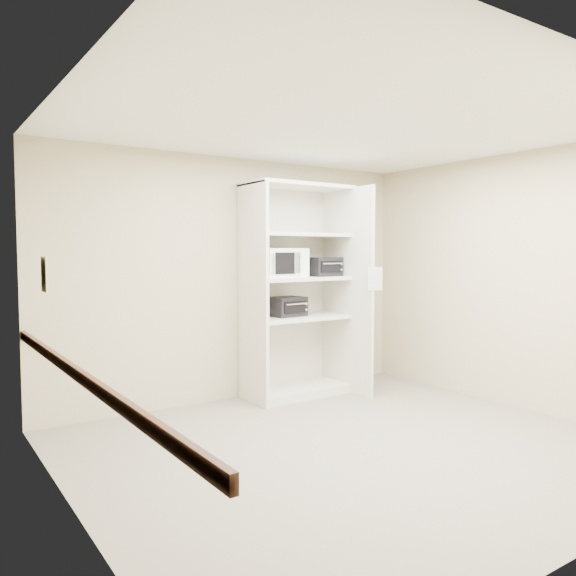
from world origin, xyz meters
TOP-DOWN VIEW (x-y plane):
  - floor at (0.00, 0.00)m, footprint 4.50×4.00m
  - ceiling at (0.00, 0.00)m, footprint 4.50×4.00m
  - wall_back at (0.00, 2.00)m, footprint 4.50×0.02m
  - wall_left at (-2.25, 0.00)m, footprint 0.02×4.00m
  - wall_right at (2.25, 0.00)m, footprint 0.02×4.00m
  - shelving_unit at (0.67, 1.70)m, footprint 1.24×0.92m
  - microwave at (0.38, 1.72)m, footprint 0.56×0.44m
  - toaster_oven_upper at (0.99, 1.69)m, footprint 0.40×0.31m
  - toaster_oven_lower at (0.51, 1.75)m, footprint 0.43×0.34m
  - paper_sign at (1.25, 1.07)m, footprint 0.20×0.01m
  - chair_rail at (-2.23, 0.00)m, footprint 0.04×3.98m
  - wall_poster at (-2.24, 0.90)m, footprint 0.01×0.19m

SIDE VIEW (x-z plane):
  - floor at x=0.00m, z-range -0.01..0.01m
  - chair_rail at x=-2.23m, z-range 0.86..0.94m
  - toaster_oven_lower at x=0.51m, z-range 0.92..1.14m
  - shelving_unit at x=0.67m, z-range -0.08..2.34m
  - wall_back at x=0.00m, z-range 0.00..2.70m
  - wall_left at x=-2.25m, z-range 0.00..2.70m
  - wall_right at x=2.25m, z-range 0.00..2.70m
  - paper_sign at x=1.25m, z-range 1.23..1.48m
  - toaster_oven_upper at x=0.99m, z-range 1.37..1.59m
  - wall_poster at x=-2.24m, z-range 1.36..1.62m
  - microwave at x=0.38m, z-range 1.37..1.70m
  - ceiling at x=0.00m, z-range 2.70..2.71m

